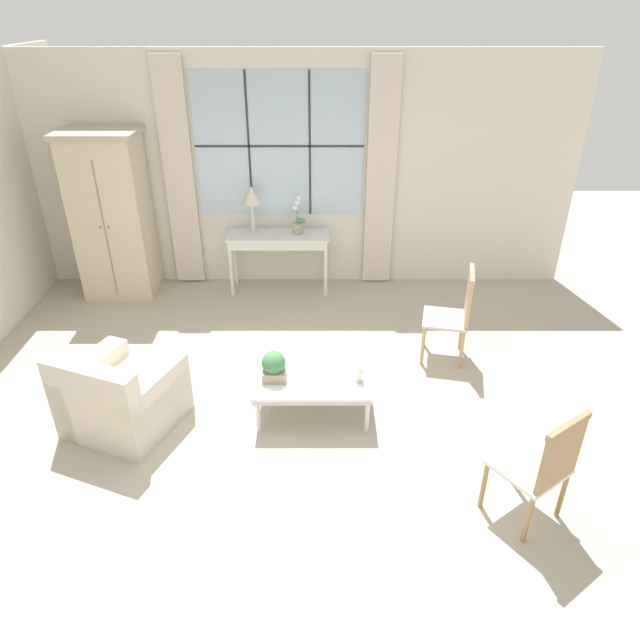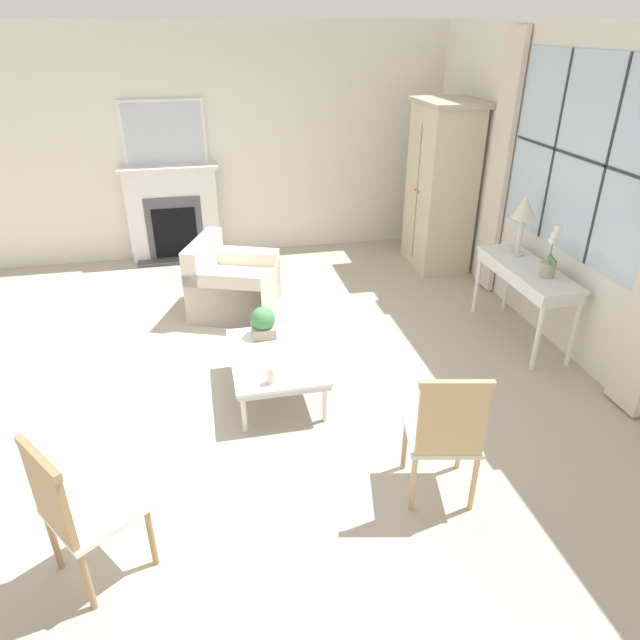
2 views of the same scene
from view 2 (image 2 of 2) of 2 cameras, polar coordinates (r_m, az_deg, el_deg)
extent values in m
plane|color=#B2A893|center=(5.18, -7.84, -4.89)|extent=(14.00, 14.00, 0.00)
cube|color=silver|center=(5.63, 24.13, 11.25)|extent=(7.20, 0.06, 2.80)
cube|color=silver|center=(5.53, 24.52, 14.60)|extent=(2.00, 0.01, 1.67)
cube|color=#2D2D33|center=(5.82, 22.43, 15.53)|extent=(0.02, 0.02, 1.67)
cube|color=#2D2D33|center=(5.25, 26.70, 13.56)|extent=(0.02, 0.02, 1.67)
cube|color=#2D2D33|center=(5.53, 24.47, 14.61)|extent=(2.00, 0.02, 0.02)
cube|color=beige|center=(6.58, 17.50, 14.30)|extent=(0.35, 0.06, 2.72)
cube|color=silver|center=(7.58, -6.06, 17.14)|extent=(0.06, 7.20, 2.80)
cube|color=#515156|center=(7.72, -13.95, 5.99)|extent=(0.34, 1.01, 0.04)
cube|color=silver|center=(7.61, -14.42, 10.11)|extent=(0.18, 1.12, 1.16)
cube|color=silver|center=(7.43, -14.98, 14.44)|extent=(0.24, 1.20, 0.04)
cube|color=black|center=(7.58, -14.25, 8.45)|extent=(0.02, 0.54, 0.64)
cube|color=#515156|center=(7.57, -14.31, 8.89)|extent=(0.01, 0.70, 0.80)
cube|color=silver|center=(7.46, -15.35, 17.54)|extent=(0.04, 1.00, 0.79)
cube|color=silver|center=(7.44, -15.35, 17.51)|extent=(0.01, 0.92, 0.71)
cube|color=beige|center=(7.23, 11.96, 12.65)|extent=(0.83, 0.59, 1.93)
cube|color=#BCAE92|center=(7.04, 12.79, 20.46)|extent=(0.91, 0.65, 0.06)
cube|color=gray|center=(7.12, 9.67, 12.31)|extent=(0.01, 0.01, 1.62)
sphere|color=#997F4C|center=(7.16, 9.49, 12.72)|extent=(0.03, 0.03, 0.03)
sphere|color=#997F4C|center=(7.07, 9.79, 12.50)|extent=(0.03, 0.03, 0.03)
cube|color=white|center=(5.69, 20.11, 4.88)|extent=(1.25, 0.43, 0.03)
cube|color=white|center=(5.71, 20.01, 4.28)|extent=(1.20, 0.42, 0.10)
cylinder|color=white|center=(6.20, 15.48, 3.74)|extent=(0.04, 0.04, 0.71)
cylinder|color=white|center=(5.31, 20.99, -1.36)|extent=(0.04, 0.04, 0.71)
cylinder|color=white|center=(6.37, 18.32, 3.96)|extent=(0.04, 0.04, 0.71)
cylinder|color=white|center=(5.50, 24.10, -0.95)|extent=(0.04, 0.04, 0.71)
cylinder|color=silver|center=(5.94, 19.09, 6.29)|extent=(0.14, 0.14, 0.02)
cylinder|color=silver|center=(5.88, 19.37, 7.97)|extent=(0.05, 0.05, 0.35)
cone|color=beige|center=(5.80, 19.80, 10.57)|extent=(0.24, 0.24, 0.21)
cylinder|color=tan|center=(5.50, 21.80, 4.73)|extent=(0.13, 0.13, 0.13)
cylinder|color=#47844C|center=(5.41, 22.24, 7.07)|extent=(0.01, 0.01, 0.35)
cube|color=#47844C|center=(5.43, 22.21, 5.60)|extent=(0.13, 0.02, 0.08)
sphere|color=white|center=(5.43, 22.23, 7.34)|extent=(0.07, 0.07, 0.07)
sphere|color=white|center=(5.40, 22.48, 7.87)|extent=(0.07, 0.07, 0.07)
sphere|color=white|center=(5.36, 22.73, 8.41)|extent=(0.07, 0.07, 0.07)
cube|color=beige|center=(6.14, -8.48, 2.82)|extent=(1.07, 1.05, 0.44)
cube|color=beige|center=(6.09, -11.63, 6.33)|extent=(0.84, 0.45, 0.34)
cube|color=beige|center=(6.39, -7.71, 4.58)|extent=(0.48, 0.82, 0.58)
cube|color=beige|center=(5.84, -9.42, 2.14)|extent=(0.48, 0.82, 0.58)
cube|color=beige|center=(3.77, 12.02, -11.14)|extent=(0.52, 0.52, 0.03)
cube|color=tan|center=(3.46, 13.07, -9.90)|extent=(0.12, 0.40, 0.48)
cube|color=tan|center=(3.31, 13.54, -6.32)|extent=(0.13, 0.43, 0.05)
cylinder|color=tan|center=(4.02, 8.47, -12.10)|extent=(0.04, 0.04, 0.43)
cylinder|color=tan|center=(4.10, 13.85, -11.87)|extent=(0.04, 0.04, 0.43)
cylinder|color=tan|center=(3.74, 9.28, -15.81)|extent=(0.04, 0.04, 0.43)
cylinder|color=tan|center=(3.82, 15.12, -15.47)|extent=(0.04, 0.04, 0.43)
cube|color=white|center=(3.46, -21.54, -17.21)|extent=(0.61, 0.61, 0.03)
cube|color=#9E7A51|center=(3.25, -25.47, -15.63)|extent=(0.35, 0.26, 0.46)
cube|color=#9E7A51|center=(3.10, -26.41, -12.23)|extent=(0.38, 0.28, 0.05)
cylinder|color=#9E7A51|center=(3.79, -19.74, -16.83)|extent=(0.04, 0.04, 0.42)
cylinder|color=#9E7A51|center=(3.54, -16.50, -20.09)|extent=(0.04, 0.04, 0.42)
cylinder|color=#9E7A51|center=(3.71, -25.07, -19.35)|extent=(0.04, 0.04, 0.42)
cylinder|color=#9E7A51|center=(3.45, -22.22, -22.99)|extent=(0.04, 0.04, 0.42)
cube|color=silver|center=(4.66, -4.49, -3.60)|extent=(1.03, 0.72, 0.03)
cube|color=beige|center=(4.68, -4.47, -3.94)|extent=(1.01, 0.71, 0.04)
cylinder|color=silver|center=(5.13, -8.61, -3.07)|extent=(0.04, 0.04, 0.34)
cylinder|color=silver|center=(4.36, -7.61, -9.19)|extent=(0.04, 0.04, 0.34)
cylinder|color=silver|center=(5.19, -1.75, -2.36)|extent=(0.04, 0.04, 0.34)
cylinder|color=silver|center=(4.43, 0.52, -8.23)|extent=(0.04, 0.04, 0.34)
cube|color=tan|center=(4.92, -5.67, -1.08)|extent=(0.20, 0.20, 0.09)
sphere|color=#47844C|center=(4.86, -5.73, 0.12)|extent=(0.21, 0.21, 0.21)
cylinder|color=silver|center=(4.31, -4.89, -6.23)|extent=(0.09, 0.09, 0.01)
cylinder|color=silver|center=(4.27, -4.93, -5.47)|extent=(0.06, 0.06, 0.12)
cylinder|color=black|center=(4.23, -4.96, -4.69)|extent=(0.00, 0.00, 0.01)
camera|label=1|loc=(5.35, -60.74, 20.01)|focal=32.00mm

